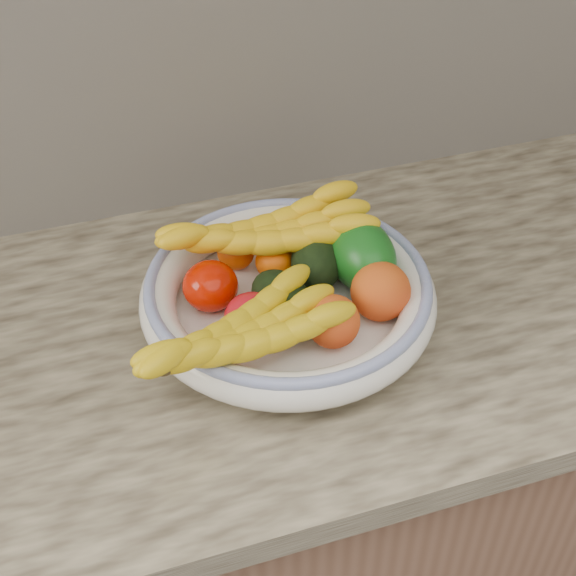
# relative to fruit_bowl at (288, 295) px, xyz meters

# --- Properties ---
(kitchen_counter) EXTENTS (2.44, 0.66, 1.40)m
(kitchen_counter) POSITION_rel_fruit_bowl_xyz_m (0.00, 0.03, -0.48)
(kitchen_counter) COLOR brown
(kitchen_counter) RESTS_ON ground
(fruit_bowl) EXTENTS (0.39, 0.39, 0.08)m
(fruit_bowl) POSITION_rel_fruit_bowl_xyz_m (0.00, 0.00, 0.00)
(fruit_bowl) COLOR white
(fruit_bowl) RESTS_ON kitchen_counter
(clementine_back_left) EXTENTS (0.07, 0.07, 0.05)m
(clementine_back_left) POSITION_rel_fruit_bowl_xyz_m (-0.04, 0.10, 0.01)
(clementine_back_left) COLOR #E65004
(clementine_back_left) RESTS_ON fruit_bowl
(clementine_back_right) EXTENTS (0.06, 0.06, 0.05)m
(clementine_back_right) POSITION_rel_fruit_bowl_xyz_m (0.03, 0.11, 0.01)
(clementine_back_right) COLOR #F45D05
(clementine_back_right) RESTS_ON fruit_bowl
(clementine_back_mid) EXTENTS (0.07, 0.07, 0.05)m
(clementine_back_mid) POSITION_rel_fruit_bowl_xyz_m (0.00, 0.07, 0.01)
(clementine_back_mid) COLOR #FF6305
(clementine_back_mid) RESTS_ON fruit_bowl
(tomato_left) EXTENTS (0.08, 0.08, 0.07)m
(tomato_left) POSITION_rel_fruit_bowl_xyz_m (-0.10, 0.03, 0.01)
(tomato_left) COLOR #C61300
(tomato_left) RESTS_ON fruit_bowl
(tomato_near_left) EXTENTS (0.08, 0.08, 0.06)m
(tomato_near_left) POSITION_rel_fruit_bowl_xyz_m (-0.06, -0.04, 0.01)
(tomato_near_left) COLOR red
(tomato_near_left) RESTS_ON fruit_bowl
(avocado_center) EXTENTS (0.10, 0.11, 0.07)m
(avocado_center) POSITION_rel_fruit_bowl_xyz_m (-0.02, -0.02, 0.02)
(avocado_center) COLOR black
(avocado_center) RESTS_ON fruit_bowl
(avocado_right) EXTENTS (0.10, 0.12, 0.07)m
(avocado_right) POSITION_rel_fruit_bowl_xyz_m (0.05, 0.04, 0.02)
(avocado_right) COLOR black
(avocado_right) RESTS_ON fruit_bowl
(green_mango) EXTENTS (0.12, 0.14, 0.11)m
(green_mango) POSITION_rel_fruit_bowl_xyz_m (0.11, 0.02, 0.03)
(green_mango) COLOR #0F5111
(green_mango) RESTS_ON fruit_bowl
(peach_front) EXTENTS (0.08, 0.08, 0.07)m
(peach_front) POSITION_rel_fruit_bowl_xyz_m (0.03, -0.08, 0.02)
(peach_front) COLOR orange
(peach_front) RESTS_ON fruit_bowl
(peach_right) EXTENTS (0.09, 0.09, 0.08)m
(peach_right) POSITION_rel_fruit_bowl_xyz_m (0.11, -0.05, 0.02)
(peach_right) COLOR orange
(peach_right) RESTS_ON fruit_bowl
(banana_bunch_back) EXTENTS (0.31, 0.12, 0.09)m
(banana_bunch_back) POSITION_rel_fruit_bowl_xyz_m (-0.01, 0.08, 0.04)
(banana_bunch_back) COLOR yellow
(banana_bunch_back) RESTS_ON fruit_bowl
(banana_bunch_front) EXTENTS (0.31, 0.20, 0.08)m
(banana_bunch_front) POSITION_rel_fruit_bowl_xyz_m (-0.09, -0.10, 0.03)
(banana_bunch_front) COLOR yellow
(banana_bunch_front) RESTS_ON fruit_bowl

